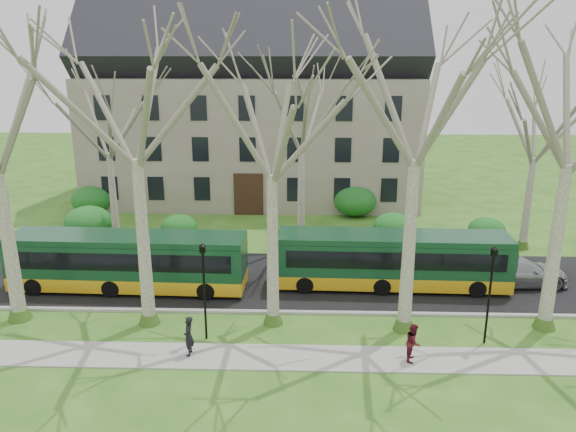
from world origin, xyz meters
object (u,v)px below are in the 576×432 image
at_px(pedestrian_b, 413,342).
at_px(bus_lead, 128,261).
at_px(sedan, 517,271).
at_px(pedestrian_a, 189,336).
at_px(bus_follow, 392,260).

bearing_deg(pedestrian_b, bus_lead, 79.04).
xyz_separation_m(sedan, pedestrian_a, (-16.00, -7.66, 0.08)).
bearing_deg(pedestrian_a, pedestrian_b, 87.34).
distance_m(bus_lead, sedan, 20.47).
xyz_separation_m(bus_follow, sedan, (6.72, 0.45, -0.73)).
bearing_deg(bus_follow, pedestrian_b, -90.06).
relative_size(bus_lead, pedestrian_b, 7.69).
distance_m(pedestrian_a, pedestrian_b, 9.10).
distance_m(bus_follow, pedestrian_b, 7.37).
bearing_deg(pedestrian_b, pedestrian_a, 104.42).
xyz_separation_m(bus_lead, sedan, (20.43, 1.13, -0.76)).
distance_m(sedan, pedestrian_a, 17.74).
bearing_deg(bus_lead, bus_follow, 4.51).
distance_m(bus_follow, pedestrian_a, 11.77).
relative_size(pedestrian_a, pedestrian_b, 1.07).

